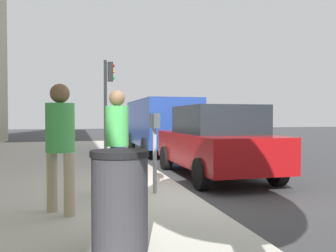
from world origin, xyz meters
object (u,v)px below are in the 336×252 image
(parking_meter, at_px, (155,136))
(trash_bin, at_px, (120,201))
(pedestrian_bystander, at_px, (60,137))
(pedestrian_at_meter, at_px, (117,134))
(parked_van_far, at_px, (161,123))
(traffic_signal, at_px, (108,90))
(parked_sedan_near, at_px, (215,141))

(parking_meter, height_order, trash_bin, parking_meter)
(parking_meter, bearing_deg, pedestrian_bystander, 121.52)
(pedestrian_at_meter, xyz_separation_m, parked_van_far, (7.98, -2.67, 0.04))
(parked_van_far, distance_m, traffic_signal, 2.50)
(parking_meter, relative_size, parked_van_far, 0.27)
(pedestrian_at_meter, height_order, parked_sedan_near, pedestrian_at_meter)
(parking_meter, xyz_separation_m, pedestrian_at_meter, (-0.09, 0.67, 0.05))
(pedestrian_bystander, bearing_deg, parking_meter, -6.62)
(parking_meter, bearing_deg, traffic_signal, 0.82)
(pedestrian_bystander, height_order, parked_sedan_near, pedestrian_bystander)
(parked_van_far, bearing_deg, pedestrian_at_meter, 161.49)
(pedestrian_at_meter, height_order, pedestrian_bystander, pedestrian_bystander)
(parking_meter, distance_m, pedestrian_bystander, 1.83)
(pedestrian_at_meter, relative_size, trash_bin, 1.78)
(parking_meter, distance_m, trash_bin, 2.74)
(parking_meter, distance_m, parked_van_far, 8.14)
(pedestrian_bystander, xyz_separation_m, parked_van_far, (8.84, -3.55, 0.04))
(parking_meter, relative_size, pedestrian_at_meter, 0.79)
(pedestrian_at_meter, relative_size, traffic_signal, 0.50)
(parking_meter, relative_size, parked_sedan_near, 0.32)
(parked_sedan_near, relative_size, trash_bin, 4.36)
(pedestrian_bystander, relative_size, parked_van_far, 0.35)
(pedestrian_bystander, xyz_separation_m, parked_sedan_near, (3.02, -3.55, -0.33))
(parking_meter, xyz_separation_m, traffic_signal, (8.06, 0.12, 1.41))
(parked_sedan_near, distance_m, parked_van_far, 5.83)
(parked_sedan_near, distance_m, trash_bin, 5.46)
(parked_van_far, xyz_separation_m, trash_bin, (-10.42, 2.92, -0.60))
(pedestrian_bystander, distance_m, parked_sedan_near, 4.68)
(parking_meter, height_order, traffic_signal, traffic_signal)
(pedestrian_at_meter, bearing_deg, parked_van_far, 65.24)
(parked_sedan_near, relative_size, traffic_signal, 1.22)
(parking_meter, relative_size, traffic_signal, 0.39)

